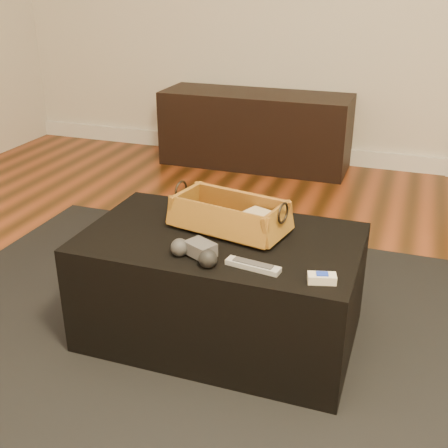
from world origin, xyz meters
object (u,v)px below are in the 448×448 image
(game_controller, at_px, (196,251))
(cream_gadget, at_px, (322,278))
(wicker_basket, at_px, (229,217))
(ottoman, at_px, (221,287))
(silver_remote, at_px, (253,266))
(tv_remote, at_px, (222,223))
(media_cabinet, at_px, (255,130))

(game_controller, bearing_deg, cream_gadget, -1.47)
(wicker_basket, bearing_deg, cream_gadget, -34.84)
(ottoman, height_order, game_controller, game_controller)
(silver_remote, relative_size, cream_gadget, 1.97)
(tv_remote, bearing_deg, silver_remote, -46.45)
(game_controller, xyz_separation_m, silver_remote, (0.19, 0.00, -0.02))
(media_cabinet, bearing_deg, game_controller, -78.34)
(tv_remote, bearing_deg, game_controller, -84.65)
(media_cabinet, bearing_deg, ottoman, -76.91)
(media_cabinet, bearing_deg, tv_remote, -76.93)
(wicker_basket, height_order, game_controller, wicker_basket)
(wicker_basket, relative_size, silver_remote, 2.48)
(ottoman, distance_m, cream_gadget, 0.51)
(tv_remote, height_order, silver_remote, tv_remote)
(tv_remote, distance_m, wicker_basket, 0.04)
(wicker_basket, distance_m, game_controller, 0.27)
(silver_remote, bearing_deg, game_controller, -178.65)
(game_controller, height_order, silver_remote, game_controller)
(media_cabinet, relative_size, game_controller, 6.81)
(ottoman, height_order, silver_remote, silver_remote)
(tv_remote, height_order, game_controller, game_controller)
(silver_remote, xyz_separation_m, cream_gadget, (0.23, -0.02, 0.00))
(cream_gadget, bearing_deg, silver_remote, 176.11)
(tv_remote, relative_size, game_controller, 1.15)
(media_cabinet, distance_m, wicker_basket, 2.12)
(silver_remote, height_order, cream_gadget, cream_gadget)
(tv_remote, distance_m, cream_gadget, 0.49)
(ottoman, relative_size, game_controller, 5.06)
(tv_remote, xyz_separation_m, cream_gadget, (0.42, -0.26, -0.01))
(silver_remote, distance_m, cream_gadget, 0.23)
(wicker_basket, distance_m, cream_gadget, 0.48)
(game_controller, distance_m, cream_gadget, 0.42)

